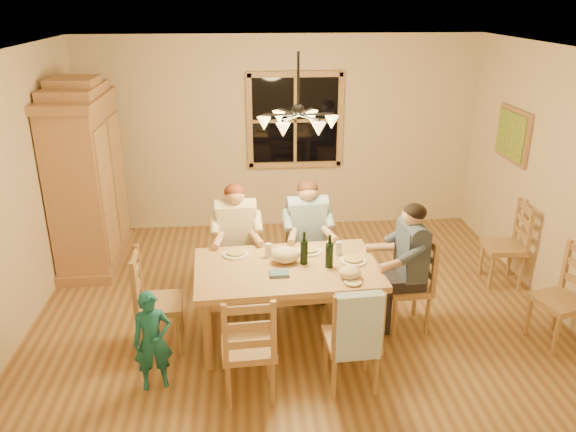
{
  "coord_description": "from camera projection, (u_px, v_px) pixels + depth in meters",
  "views": [
    {
      "loc": [
        -0.5,
        -5.2,
        3.18
      ],
      "look_at": [
        -0.09,
        0.1,
        1.07
      ],
      "focal_mm": 35.0,
      "sensor_mm": 36.0,
      "label": 1
    }
  ],
  "objects": [
    {
      "name": "floor",
      "position": [
        297.0,
        312.0,
        6.02
      ],
      "size": [
        5.5,
        5.5,
        0.0
      ],
      "primitive_type": "plane",
      "color": "brown",
      "rests_on": "ground"
    },
    {
      "name": "ceiling",
      "position": [
        298.0,
        51.0,
        5.03
      ],
      "size": [
        5.5,
        5.0,
        0.02
      ],
      "primitive_type": "cube",
      "color": "white",
      "rests_on": "wall_back"
    },
    {
      "name": "wall_back",
      "position": [
        281.0,
        134.0,
        7.84
      ],
      "size": [
        5.5,
        0.02,
        2.7
      ],
      "primitive_type": "cube",
      "color": "beige",
      "rests_on": "floor"
    },
    {
      "name": "wall_left",
      "position": [
        9.0,
        201.0,
        5.32
      ],
      "size": [
        0.02,
        5.0,
        2.7
      ],
      "primitive_type": "cube",
      "color": "beige",
      "rests_on": "floor"
    },
    {
      "name": "wall_right",
      "position": [
        565.0,
        186.0,
        5.73
      ],
      "size": [
        0.02,
        5.0,
        2.7
      ],
      "primitive_type": "cube",
      "color": "beige",
      "rests_on": "floor"
    },
    {
      "name": "window",
      "position": [
        295.0,
        121.0,
        7.75
      ],
      "size": [
        1.3,
        0.06,
        1.3
      ],
      "color": "black",
      "rests_on": "wall_back"
    },
    {
      "name": "painting",
      "position": [
        513.0,
        135.0,
        6.74
      ],
      "size": [
        0.06,
        0.78,
        0.64
      ],
      "color": "#986842",
      "rests_on": "wall_right"
    },
    {
      "name": "chandelier",
      "position": [
        298.0,
        120.0,
        5.26
      ],
      "size": [
        0.77,
        0.68,
        0.71
      ],
      "color": "black",
      "rests_on": "ceiling"
    },
    {
      "name": "armoire",
      "position": [
        87.0,
        182.0,
        6.8
      ],
      "size": [
        0.66,
        1.4,
        2.3
      ],
      "color": "#986842",
      "rests_on": "floor"
    },
    {
      "name": "dining_table",
      "position": [
        287.0,
        276.0,
        5.38
      ],
      "size": [
        1.81,
        1.17,
        0.76
      ],
      "rotation": [
        0.0,
        0.0,
        0.06
      ],
      "color": "tan",
      "rests_on": "floor"
    },
    {
      "name": "chair_far_left",
      "position": [
        238.0,
        273.0,
        6.21
      ],
      "size": [
        0.46,
        0.45,
        0.99
      ],
      "rotation": [
        0.0,
        0.0,
        3.2
      ],
      "color": "#9D7345",
      "rests_on": "floor"
    },
    {
      "name": "chair_far_right",
      "position": [
        307.0,
        268.0,
        6.31
      ],
      "size": [
        0.46,
        0.45,
        0.99
      ],
      "rotation": [
        0.0,
        0.0,
        3.2
      ],
      "color": "#9D7345",
      "rests_on": "floor"
    },
    {
      "name": "chair_near_left",
      "position": [
        249.0,
        363.0,
        4.69
      ],
      "size": [
        0.46,
        0.45,
        0.99
      ],
      "rotation": [
        0.0,
        0.0,
        0.06
      ],
      "color": "#9D7345",
      "rests_on": "floor"
    },
    {
      "name": "chair_near_right",
      "position": [
        351.0,
        354.0,
        4.81
      ],
      "size": [
        0.46,
        0.45,
        0.99
      ],
      "rotation": [
        0.0,
        0.0,
        0.06
      ],
      "color": "#9D7345",
      "rests_on": "floor"
    },
    {
      "name": "chair_end_left",
      "position": [
        161.0,
        317.0,
        5.35
      ],
      "size": [
        0.45,
        0.46,
        0.99
      ],
      "rotation": [
        0.0,
        0.0,
        -1.51
      ],
      "color": "#9D7345",
      "rests_on": "floor"
    },
    {
      "name": "chair_end_right",
      "position": [
        406.0,
        299.0,
        5.67
      ],
      "size": [
        0.45,
        0.46,
        0.99
      ],
      "rotation": [
        0.0,
        0.0,
        1.63
      ],
      "color": "#9D7345",
      "rests_on": "floor"
    },
    {
      "name": "adult_woman",
      "position": [
        236.0,
        228.0,
        6.02
      ],
      "size": [
        0.41,
        0.44,
        0.87
      ],
      "rotation": [
        0.0,
        0.0,
        3.2
      ],
      "color": "beige",
      "rests_on": "floor"
    },
    {
      "name": "adult_plaid_man",
      "position": [
        307.0,
        224.0,
        6.12
      ],
      "size": [
        0.41,
        0.44,
        0.87
      ],
      "rotation": [
        0.0,
        0.0,
        3.2
      ],
      "color": "teal",
      "rests_on": "floor"
    },
    {
      "name": "adult_slate_man",
      "position": [
        410.0,
        251.0,
        5.47
      ],
      "size": [
        0.44,
        0.41,
        0.87
      ],
      "rotation": [
        0.0,
        0.0,
        1.63
      ],
      "color": "#3C4860",
      "rests_on": "floor"
    },
    {
      "name": "towel",
      "position": [
        358.0,
        327.0,
        4.49
      ],
      "size": [
        0.39,
        0.12,
        0.58
      ],
      "primitive_type": "cube",
      "rotation": [
        0.0,
        0.0,
        0.06
      ],
      "color": "#B2CDF1",
      "rests_on": "chair_near_right"
    },
    {
      "name": "wine_bottle_a",
      "position": [
        304.0,
        248.0,
        5.34
      ],
      "size": [
        0.08,
        0.08,
        0.33
      ],
      "primitive_type": "cylinder",
      "color": "black",
      "rests_on": "dining_table"
    },
    {
      "name": "wine_bottle_b",
      "position": [
        329.0,
        251.0,
        5.28
      ],
      "size": [
        0.08,
        0.08,
        0.33
      ],
      "primitive_type": "cylinder",
      "color": "black",
      "rests_on": "dining_table"
    },
    {
      "name": "plate_woman",
      "position": [
        236.0,
        254.0,
        5.58
      ],
      "size": [
        0.26,
        0.26,
        0.02
      ],
      "primitive_type": "cylinder",
      "color": "white",
      "rests_on": "dining_table"
    },
    {
      "name": "plate_plaid",
      "position": [
        309.0,
        251.0,
        5.65
      ],
      "size": [
        0.26,
        0.26,
        0.02
      ],
      "primitive_type": "cylinder",
      "color": "white",
      "rests_on": "dining_table"
    },
    {
      "name": "plate_slate",
      "position": [
        353.0,
        261.0,
        5.44
      ],
      "size": [
        0.26,
        0.26,
        0.02
      ],
      "primitive_type": "cylinder",
      "color": "white",
      "rests_on": "dining_table"
    },
    {
      "name": "wine_glass_a",
      "position": [
        269.0,
        250.0,
        5.52
      ],
      "size": [
        0.06,
        0.06,
        0.14
      ],
      "primitive_type": "cylinder",
      "color": "silver",
      "rests_on": "dining_table"
    },
    {
      "name": "wine_glass_b",
      "position": [
        339.0,
        248.0,
        5.56
      ],
      "size": [
        0.06,
        0.06,
        0.14
      ],
      "primitive_type": "cylinder",
      "color": "silver",
      "rests_on": "dining_table"
    },
    {
      "name": "cap",
      "position": [
        350.0,
        272.0,
        5.11
      ],
      "size": [
        0.2,
        0.2,
        0.11
      ],
      "primitive_type": "ellipsoid",
      "color": "beige",
      "rests_on": "dining_table"
    },
    {
      "name": "napkin",
      "position": [
        279.0,
        273.0,
        5.18
      ],
      "size": [
        0.19,
        0.15,
        0.03
      ],
      "primitive_type": "cube",
      "rotation": [
        0.0,
        0.0,
        0.06
      ],
      "color": "slate",
      "rests_on": "dining_table"
    },
    {
      "name": "cloth_bundle",
      "position": [
        285.0,
        255.0,
        5.4
      ],
      "size": [
        0.28,
        0.22,
        0.15
      ],
      "primitive_type": "ellipsoid",
      "color": "beige",
      "rests_on": "dining_table"
    },
    {
      "name": "child",
      "position": [
        152.0,
        341.0,
        4.73
      ],
      "size": [
        0.37,
        0.29,
        0.91
      ],
      "primitive_type": "imported",
      "rotation": [
        0.0,
        0.0,
        0.25
      ],
      "color": "#196872",
      "rests_on": "floor"
    },
    {
      "name": "chair_spare_front",
      "position": [
        557.0,
        315.0,
        5.39
      ],
      "size": [
        0.52,
        0.53,
        0.99
      ],
      "rotation": [
        0.0,
        0.0,
        1.84
      ],
      "color": "#9D7345",
      "rests_on": "floor"
    },
    {
      "name": "chair_spare_back",
      "position": [
        502.0,
        259.0,
        6.55
      ],
      "size": [
        0.46,
        0.48,
        0.99
      ],
      "rotation": [
        0.0,
        0.0,
        1.48
      ],
      "color": "#9D7345",
      "rests_on": "floor"
    }
  ]
}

